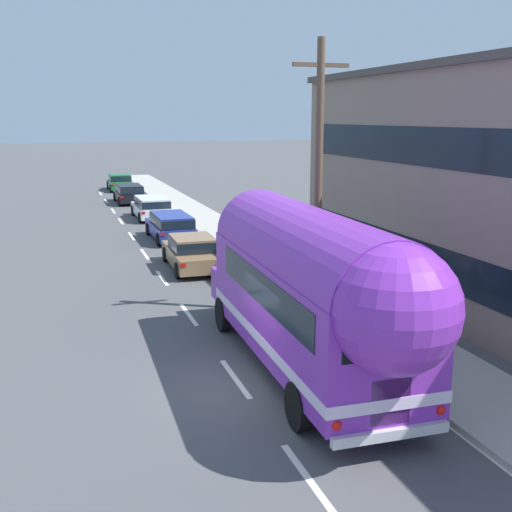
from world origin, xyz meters
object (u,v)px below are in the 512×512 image
object	(u,v)px
car_third	(151,206)
car_lead	(192,251)
utility_pole	(319,175)
painted_bus	(313,287)
car_fifth	(120,182)
car_fourth	(129,192)
car_second	(171,225)

from	to	relation	value
car_third	car_lead	bearing A→B (deg)	-91.87
utility_pole	car_lead	distance (m)	8.46
painted_bus	car_fifth	distance (m)	42.39
utility_pole	car_fourth	size ratio (longest dim) A/B	1.89
car_fourth	car_third	bearing A→B (deg)	-87.12
car_lead	painted_bus	bearing A→B (deg)	-88.96
car_third	car_second	bearing A→B (deg)	-91.11
painted_bus	car_second	distance (m)	18.64
car_second	car_fourth	distance (m)	15.03
car_second	car_fifth	world-z (taller)	same
utility_pole	car_third	distance (m)	21.28
car_lead	car_fifth	world-z (taller)	same
painted_bus	car_third	size ratio (longest dim) A/B	2.41
painted_bus	utility_pole	bearing A→B (deg)	65.49
car_second	car_third	size ratio (longest dim) A/B	1.02
utility_pole	car_third	bearing A→B (deg)	95.51
utility_pole	car_third	xyz separation A→B (m)	(-2.01, 20.88, -3.63)
car_fourth	car_fifth	size ratio (longest dim) A/B	1.00
car_second	car_third	xyz separation A→B (m)	(0.14, 7.21, -0.00)
car_fourth	utility_pole	bearing A→B (deg)	-85.21
utility_pole	car_fifth	xyz separation A→B (m)	(-2.13, 37.45, -3.69)
car_lead	car_third	xyz separation A→B (m)	(0.45, 13.67, 0.06)
utility_pole	car_second	size ratio (longest dim) A/B	1.84
car_lead	car_second	size ratio (longest dim) A/B	1.00
car_second	car_third	world-z (taller)	same
car_third	car_fifth	size ratio (longest dim) A/B	1.01
utility_pole	car_fifth	world-z (taller)	utility_pole
painted_bus	car_second	size ratio (longest dim) A/B	2.36
car_third	car_fourth	world-z (taller)	same
car_lead	car_second	xyz separation A→B (m)	(0.31, 6.47, 0.06)
car_third	utility_pole	bearing A→B (deg)	-84.49
painted_bus	car_fourth	bearing A→B (deg)	90.29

